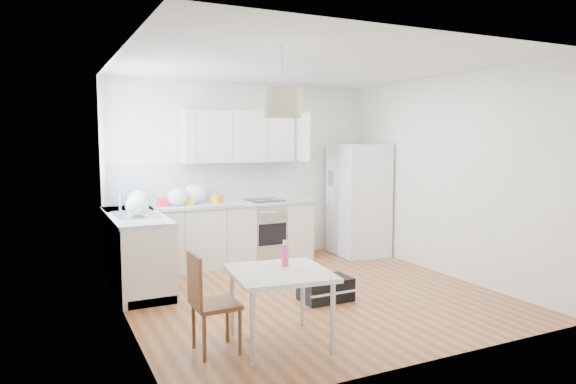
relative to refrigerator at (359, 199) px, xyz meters
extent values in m
plane|color=brown|center=(-1.74, -1.55, -0.88)|extent=(4.20, 4.20, 0.00)
plane|color=white|center=(-1.74, -1.55, 1.82)|extent=(4.20, 4.20, 0.00)
plane|color=silver|center=(-1.74, 0.55, 0.47)|extent=(4.20, 0.00, 4.20)
plane|color=silver|center=(-3.84, -1.55, 0.47)|extent=(0.00, 4.20, 4.20)
plane|color=silver|center=(0.36, -1.55, 0.47)|extent=(0.00, 4.20, 4.20)
cube|color=#BFE0F9|center=(-3.83, -0.40, 0.87)|extent=(0.02, 1.00, 1.00)
cube|color=beige|center=(-2.34, 0.25, -0.44)|extent=(3.00, 0.60, 0.88)
cube|color=beige|center=(-3.54, -0.35, -0.44)|extent=(0.60, 1.80, 0.88)
cube|color=#A1A4A6|center=(-2.34, 0.25, 0.02)|extent=(3.02, 0.64, 0.04)
cube|color=#A1A4A6|center=(-3.54, -0.35, 0.02)|extent=(0.64, 1.82, 0.04)
cube|color=white|center=(-2.34, 0.54, 0.33)|extent=(3.00, 0.01, 0.58)
cube|color=white|center=(-3.83, -0.35, 0.33)|extent=(0.01, 1.80, 0.58)
cube|color=beige|center=(-1.89, 0.39, 0.99)|extent=(1.70, 0.32, 0.75)
cube|color=beige|center=(-2.67, -2.76, -0.23)|extent=(0.94, 0.94, 0.04)
cylinder|color=beige|center=(-3.07, -3.08, -0.57)|extent=(0.04, 0.04, 0.63)
cylinder|color=beige|center=(-2.36, -3.16, -0.57)|extent=(0.04, 0.04, 0.63)
cylinder|color=beige|center=(-2.99, -2.37, -0.57)|extent=(0.04, 0.04, 0.63)
cylinder|color=beige|center=(-2.28, -2.45, -0.57)|extent=(0.04, 0.04, 0.63)
cylinder|color=#EB4188|center=(-2.55, -2.60, -0.09)|extent=(0.09, 0.09, 0.24)
cube|color=black|center=(-1.68, -1.86, -0.75)|extent=(0.58, 0.38, 0.26)
cylinder|color=beige|center=(-2.56, -2.58, 1.30)|extent=(0.44, 0.44, 0.27)
ellipsoid|color=white|center=(-3.40, 0.24, 0.16)|extent=(0.26, 0.22, 0.24)
ellipsoid|color=white|center=(-2.87, 0.21, 0.16)|extent=(0.27, 0.23, 0.25)
ellipsoid|color=white|center=(-2.58, 0.34, 0.18)|extent=(0.32, 0.27, 0.29)
ellipsoid|color=white|center=(-3.47, -0.13, 0.12)|extent=(0.19, 0.16, 0.17)
ellipsoid|color=white|center=(-3.54, -0.52, 0.16)|extent=(0.28, 0.24, 0.25)
cube|color=orange|center=(-2.25, 0.31, 0.10)|extent=(0.20, 0.18, 0.12)
cube|color=yellow|center=(-2.69, 0.27, 0.09)|extent=(0.17, 0.13, 0.10)
cube|color=red|center=(-3.05, 0.25, 0.10)|extent=(0.19, 0.14, 0.12)
camera|label=1|loc=(-4.56, -6.84, 0.98)|focal=32.00mm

